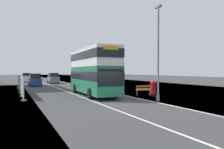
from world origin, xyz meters
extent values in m
cube|color=#38383A|center=(0.00, 0.00, -0.05)|extent=(140.00, 280.00, 0.10)
cube|color=#B2AFA8|center=(3.49, 0.00, 0.00)|extent=(0.24, 196.00, 0.01)
cube|color=silver|center=(-1.01, 0.00, 0.00)|extent=(0.16, 168.00, 0.01)
cube|color=#1E6B47|center=(0.58, 6.07, 1.68)|extent=(2.90, 10.32, 2.65)
cube|color=silver|center=(0.58, 6.07, 3.20)|extent=(2.90, 10.32, 0.40)
cube|color=silver|center=(0.58, 6.07, 4.12)|extent=(2.87, 10.22, 1.44)
cube|color=black|center=(0.58, 6.07, 2.07)|extent=(2.93, 10.42, 0.85)
cube|color=black|center=(0.58, 6.07, 4.12)|extent=(2.91, 10.37, 0.79)
cube|color=black|center=(0.38, 0.94, 2.01)|extent=(2.31, 0.15, 1.46)
cube|color=orange|center=(0.38, 0.94, 4.52)|extent=(1.38, 0.11, 0.32)
cube|color=#1E6B47|center=(0.58, 6.07, 0.53)|extent=(2.93, 10.42, 0.36)
cylinder|color=black|center=(-0.79, 2.95, 0.50)|extent=(0.34, 1.01, 1.00)
cylinder|color=black|center=(1.71, 2.85, 0.50)|extent=(0.34, 1.01, 1.00)
cylinder|color=black|center=(-0.57, 8.93, 0.50)|extent=(0.34, 1.01, 1.00)
cylinder|color=black|center=(1.94, 8.83, 0.50)|extent=(0.34, 1.01, 1.00)
cylinder|color=gray|center=(4.03, -0.66, 3.93)|extent=(0.18, 0.18, 7.87)
cube|color=slate|center=(4.03, -0.66, 7.99)|extent=(0.20, 0.70, 0.20)
cylinder|color=gray|center=(4.03, -0.66, 0.25)|extent=(0.29, 0.29, 0.50)
cylinder|color=black|center=(5.64, 2.32, 0.09)|extent=(0.58, 0.58, 0.18)
cylinder|color=#B71414|center=(5.64, 2.32, 0.76)|extent=(0.54, 0.54, 1.16)
sphere|color=#B71414|center=(5.64, 2.32, 1.34)|extent=(0.61, 0.61, 0.61)
cube|color=black|center=(5.64, 2.04, 1.20)|extent=(0.22, 0.03, 0.07)
cube|color=orange|center=(5.25, 3.45, 0.96)|extent=(1.62, 0.38, 0.20)
cube|color=white|center=(5.25, 3.45, 0.64)|extent=(1.62, 0.38, 0.20)
cube|color=orange|center=(4.52, 3.59, 0.48)|extent=(0.08, 0.08, 0.96)
cube|color=black|center=(4.52, 3.59, 0.04)|extent=(0.22, 0.46, 0.08)
cube|color=orange|center=(5.97, 3.32, 0.48)|extent=(0.08, 0.08, 0.96)
cube|color=black|center=(5.97, 3.32, 0.04)|extent=(0.22, 0.46, 0.08)
cube|color=#A8AAAD|center=(-6.30, 5.90, 0.96)|extent=(0.04, 3.26, 1.82)
cube|color=#A8AAAD|center=(-6.30, 9.30, 0.96)|extent=(0.04, 3.26, 1.82)
cube|color=#A8AAAD|center=(-6.30, 12.70, 0.96)|extent=(0.04, 3.26, 1.82)
cube|color=#A8AAAD|center=(-6.30, 16.10, 0.96)|extent=(0.04, 3.26, 1.82)
cube|color=#A8AAAD|center=(-6.30, 19.50, 0.96)|extent=(0.04, 3.26, 1.82)
cylinder|color=#939699|center=(-6.30, 4.20, 0.96)|extent=(0.06, 0.06, 1.92)
cube|color=gray|center=(-6.30, 4.20, 0.06)|extent=(0.44, 0.20, 0.12)
cylinder|color=#939699|center=(-6.30, 7.60, 0.96)|extent=(0.06, 0.06, 1.92)
cube|color=gray|center=(-6.30, 7.60, 0.06)|extent=(0.44, 0.20, 0.12)
cylinder|color=#939699|center=(-6.30, 11.00, 0.96)|extent=(0.06, 0.06, 1.92)
cube|color=gray|center=(-6.30, 11.00, 0.06)|extent=(0.44, 0.20, 0.12)
cylinder|color=#939699|center=(-6.30, 14.40, 0.96)|extent=(0.06, 0.06, 1.92)
cube|color=gray|center=(-6.30, 14.40, 0.06)|extent=(0.44, 0.20, 0.12)
cylinder|color=#939699|center=(-6.30, 17.80, 0.96)|extent=(0.06, 0.06, 1.92)
cube|color=gray|center=(-6.30, 17.80, 0.06)|extent=(0.44, 0.20, 0.12)
cylinder|color=#939699|center=(-6.30, 21.20, 0.96)|extent=(0.06, 0.06, 1.92)
cube|color=gray|center=(-6.30, 21.20, 0.06)|extent=(0.44, 0.20, 0.12)
cube|color=navy|center=(-3.60, 23.51, 0.73)|extent=(1.75, 4.30, 1.10)
cube|color=black|center=(-3.60, 23.51, 1.70)|extent=(1.61, 2.36, 0.83)
cylinder|color=black|center=(-2.73, 24.84, 0.30)|extent=(0.20, 0.60, 0.60)
cylinder|color=black|center=(-4.48, 24.84, 0.30)|extent=(0.20, 0.60, 0.60)
cylinder|color=black|center=(-2.73, 22.17, 0.30)|extent=(0.20, 0.60, 0.60)
cylinder|color=black|center=(-4.48, 22.17, 0.30)|extent=(0.20, 0.60, 0.60)
cube|color=slate|center=(0.59, 30.24, 0.78)|extent=(1.84, 4.29, 1.19)
cube|color=black|center=(0.59, 30.24, 1.76)|extent=(1.69, 2.36, 0.78)
cylinder|color=black|center=(1.51, 31.57, 0.30)|extent=(0.20, 0.60, 0.60)
cylinder|color=black|center=(-0.33, 31.57, 0.30)|extent=(0.20, 0.60, 0.60)
cylinder|color=black|center=(1.51, 28.90, 0.30)|extent=(0.20, 0.60, 0.60)
cylinder|color=black|center=(-0.33, 28.90, 0.30)|extent=(0.20, 0.60, 0.60)
cube|color=silver|center=(-4.09, 38.11, 0.80)|extent=(1.86, 4.25, 1.24)
cube|color=black|center=(-4.09, 38.11, 1.75)|extent=(1.71, 2.34, 0.66)
cylinder|color=black|center=(-3.16, 39.43, 0.30)|extent=(0.20, 0.60, 0.60)
cylinder|color=black|center=(-5.03, 39.43, 0.30)|extent=(0.20, 0.60, 0.60)
cylinder|color=black|center=(-3.16, 36.79, 0.30)|extent=(0.20, 0.60, 0.60)
cylinder|color=black|center=(-5.03, 36.79, 0.30)|extent=(0.20, 0.60, 0.60)
camera|label=1|loc=(-7.23, -15.85, 2.57)|focal=35.13mm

